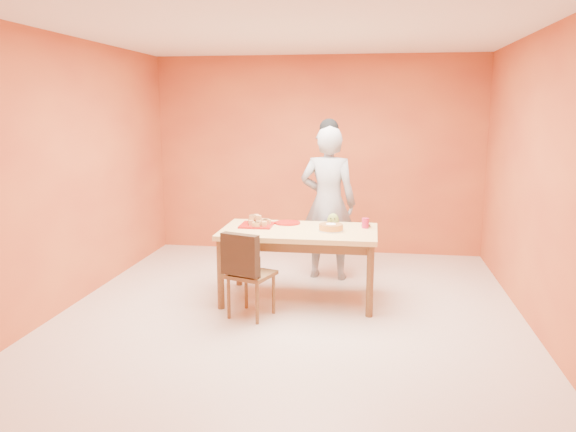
# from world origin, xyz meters

# --- Properties ---
(floor) EXTENTS (5.00, 5.00, 0.00)m
(floor) POSITION_xyz_m (0.00, 0.00, 0.00)
(floor) COLOR beige
(floor) RESTS_ON ground
(ceiling) EXTENTS (5.00, 5.00, 0.00)m
(ceiling) POSITION_xyz_m (0.00, 0.00, 2.70)
(ceiling) COLOR silver
(ceiling) RESTS_ON wall_back
(wall_back) EXTENTS (4.50, 0.00, 4.50)m
(wall_back) POSITION_xyz_m (0.00, 2.50, 1.35)
(wall_back) COLOR #CC632F
(wall_back) RESTS_ON floor
(wall_left) EXTENTS (0.00, 5.00, 5.00)m
(wall_left) POSITION_xyz_m (-2.25, 0.00, 1.35)
(wall_left) COLOR #CC632F
(wall_left) RESTS_ON floor
(wall_right) EXTENTS (0.00, 5.00, 5.00)m
(wall_right) POSITION_xyz_m (2.25, 0.00, 1.35)
(wall_right) COLOR #CC632F
(wall_right) RESTS_ON floor
(dining_table) EXTENTS (1.60, 0.90, 0.76)m
(dining_table) POSITION_xyz_m (0.03, 0.39, 0.67)
(dining_table) COLOR #E2C876
(dining_table) RESTS_ON floor
(dining_chair) EXTENTS (0.51, 0.56, 0.86)m
(dining_chair) POSITION_xyz_m (-0.36, -0.18, 0.44)
(dining_chair) COLOR brown
(dining_chair) RESTS_ON floor
(pastry_pile) EXTENTS (0.31, 0.31, 0.10)m
(pastry_pile) POSITION_xyz_m (-0.44, 0.49, 0.83)
(pastry_pile) COLOR tan
(pastry_pile) RESTS_ON pastry_platter
(person) EXTENTS (0.70, 0.50, 1.80)m
(person) POSITION_xyz_m (0.26, 1.23, 0.90)
(person) COLOR gray
(person) RESTS_ON floor
(pastry_platter) EXTENTS (0.34, 0.34, 0.02)m
(pastry_platter) POSITION_xyz_m (-0.44, 0.49, 0.77)
(pastry_platter) COLOR #9C100E
(pastry_platter) RESTS_ON dining_table
(red_dinner_plate) EXTENTS (0.32, 0.32, 0.02)m
(red_dinner_plate) POSITION_xyz_m (-0.13, 0.66, 0.77)
(red_dinner_plate) COLOR #9C100E
(red_dinner_plate) RESTS_ON dining_table
(white_cake_plate) EXTENTS (0.28, 0.28, 0.01)m
(white_cake_plate) POSITION_xyz_m (0.36, 0.36, 0.77)
(white_cake_plate) COLOR white
(white_cake_plate) RESTS_ON dining_table
(sponge_cake) EXTENTS (0.28, 0.28, 0.06)m
(sponge_cake) POSITION_xyz_m (0.36, 0.36, 0.80)
(sponge_cake) COLOR #CC8734
(sponge_cake) RESTS_ON white_cake_plate
(cake_server) EXTENTS (0.13, 0.26, 0.01)m
(cake_server) POSITION_xyz_m (0.37, 0.54, 0.83)
(cake_server) COLOR silver
(cake_server) RESTS_ON sponge_cake
(egg_ornament) EXTENTS (0.14, 0.13, 0.15)m
(egg_ornament) POSITION_xyz_m (0.37, 0.51, 0.84)
(egg_ornament) COLOR olive
(egg_ornament) RESTS_ON dining_table
(magenta_glass) EXTENTS (0.09, 0.09, 0.10)m
(magenta_glass) POSITION_xyz_m (0.71, 0.55, 0.81)
(magenta_glass) COLOR #B61B44
(magenta_glass) RESTS_ON dining_table
(checker_tin) EXTENTS (0.12, 0.12, 0.03)m
(checker_tin) POSITION_xyz_m (0.71, 0.63, 0.77)
(checker_tin) COLOR #391C0F
(checker_tin) RESTS_ON dining_table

